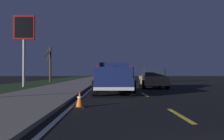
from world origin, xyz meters
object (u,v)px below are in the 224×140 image
(traffic_cone_near, at_px, (80,99))
(bare_tree_far, at_px, (50,64))
(gas_price_sign, at_px, (24,33))
(pickup_truck, at_px, (114,77))
(sedan_silver, at_px, (111,76))
(sedan_tan, at_px, (153,78))

(traffic_cone_near, bearing_deg, bare_tree_far, 16.20)
(gas_price_sign, xyz_separation_m, bare_tree_far, (10.62, 0.25, -2.31))
(gas_price_sign, bearing_deg, traffic_cone_near, -153.07)
(traffic_cone_near, bearing_deg, pickup_truck, -12.80)
(pickup_truck, xyz_separation_m, traffic_cone_near, (-5.87, 1.33, -0.70))
(sedan_silver, bearing_deg, traffic_cone_near, 176.68)
(sedan_tan, distance_m, gas_price_sign, 12.14)
(gas_price_sign, relative_size, bare_tree_far, 1.33)
(gas_price_sign, height_order, bare_tree_far, gas_price_sign)
(pickup_truck, distance_m, bare_tree_far, 19.64)
(sedan_tan, xyz_separation_m, gas_price_sign, (1.92, 11.29, 4.03))
(pickup_truck, xyz_separation_m, bare_tree_far, (17.77, 8.20, 1.52))
(sedan_tan, distance_m, bare_tree_far, 17.13)
(sedan_tan, distance_m, traffic_cone_near, 12.06)
(sedan_tan, bearing_deg, traffic_cone_near, 157.17)
(sedan_silver, xyz_separation_m, gas_price_sign, (-11.31, 8.03, 4.03))
(gas_price_sign, bearing_deg, pickup_truck, -131.98)
(sedan_silver, xyz_separation_m, bare_tree_far, (-0.69, 8.28, 1.72))
(pickup_truck, height_order, sedan_silver, pickup_truck)
(bare_tree_far, bearing_deg, sedan_tan, -137.37)
(pickup_truck, distance_m, sedan_tan, 6.21)
(sedan_tan, relative_size, sedan_silver, 1.01)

